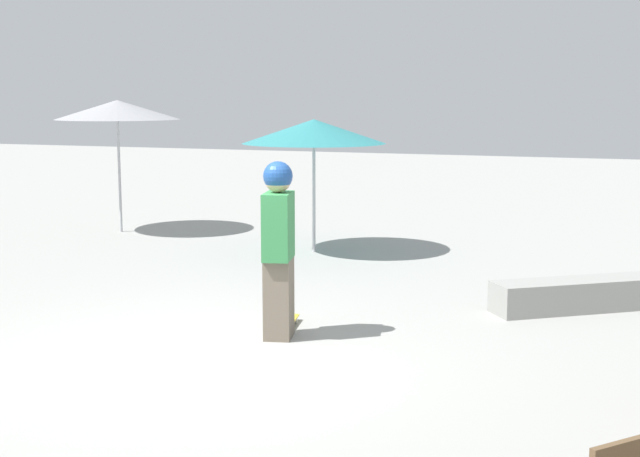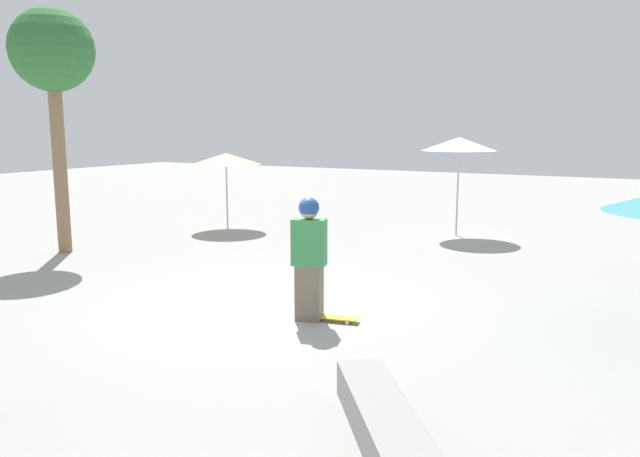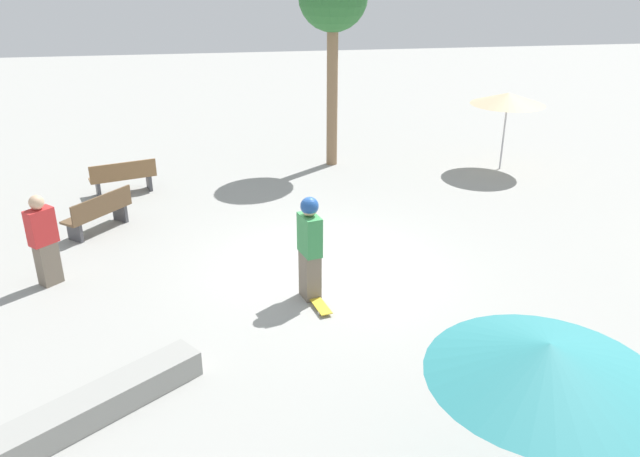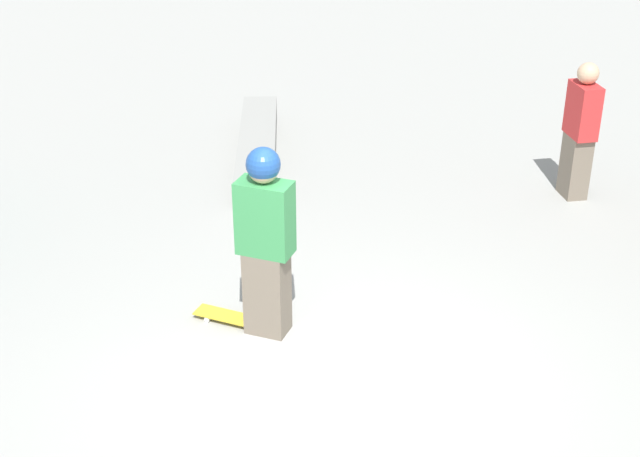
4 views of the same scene
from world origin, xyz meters
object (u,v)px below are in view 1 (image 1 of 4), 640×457
skateboard (284,323)px  shade_umbrella_teal (314,131)px  concrete_ledge (617,292)px  shade_umbrella_grey (117,110)px  skater_main (278,244)px

skateboard → shade_umbrella_teal: (4.60, 1.47, 1.90)m
concrete_ledge → shade_umbrella_grey: shade_umbrella_grey is taller
skater_main → shade_umbrella_teal: shade_umbrella_teal is taller
concrete_ledge → shade_umbrella_grey: (2.94, 8.97, 2.07)m
skater_main → skateboard: skater_main is taller
skateboard → concrete_ledge: size_ratio=0.29×
skateboard → shade_umbrella_grey: (5.30, 5.63, 2.20)m
shade_umbrella_teal → shade_umbrella_grey: shade_umbrella_grey is taller
skateboard → concrete_ledge: concrete_ledge is taller
skateboard → concrete_ledge: bearing=-67.0°
concrete_ledge → shade_umbrella_grey: bearing=71.9°
skater_main → shade_umbrella_grey: bearing=31.1°
skateboard → shade_umbrella_grey: bearing=34.4°
skateboard → shade_umbrella_grey: 8.04m
skateboard → shade_umbrella_teal: size_ratio=0.36×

